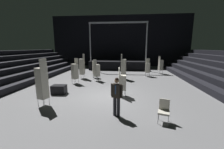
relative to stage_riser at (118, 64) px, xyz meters
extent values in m
cube|color=slate|center=(0.00, -11.31, -0.73)|extent=(22.00, 30.00, 0.10)
cube|color=black|center=(0.00, 3.69, 3.32)|extent=(22.00, 0.30, 8.00)
cube|color=black|center=(-6.88, -10.31, -0.46)|extent=(0.75, 24.00, 0.45)
cube|color=black|center=(-7.62, -10.31, -0.01)|extent=(0.75, 24.00, 0.45)
cube|color=black|center=(6.88, -10.31, -0.46)|extent=(0.75, 24.00, 0.45)
cube|color=black|center=(0.00, 0.03, -0.10)|extent=(7.78, 2.71, 1.17)
cylinder|color=#9EA0A8|center=(-3.64, -1.08, 2.94)|extent=(0.16, 0.16, 4.93)
cylinder|color=#9EA0A8|center=(3.64, -1.08, 2.94)|extent=(0.16, 0.16, 4.93)
cube|color=#9EA0A8|center=(0.00, -1.08, 5.41)|extent=(7.48, 0.20, 0.20)
cylinder|color=black|center=(-3.39, -1.08, 5.19)|extent=(0.18, 0.18, 0.22)
cylinder|color=black|center=(-1.13, -1.08, 5.19)|extent=(0.18, 0.18, 0.22)
cylinder|color=black|center=(1.13, -1.08, 5.19)|extent=(0.18, 0.18, 0.22)
cylinder|color=black|center=(3.39, -1.08, 5.19)|extent=(0.18, 0.18, 0.22)
cylinder|color=black|center=(0.85, -13.90, -0.25)|extent=(0.15, 0.15, 0.86)
cylinder|color=black|center=(0.69, -13.83, -0.25)|extent=(0.15, 0.15, 0.86)
cube|color=silver|center=(0.75, -13.92, 0.48)|extent=(0.20, 0.16, 0.61)
cube|color=black|center=(0.77, -13.87, 0.48)|extent=(0.46, 0.37, 0.61)
cube|color=navy|center=(0.73, -13.97, 0.56)|extent=(0.06, 0.03, 0.39)
cylinder|color=black|center=(0.99, -13.96, 0.50)|extent=(0.13, 0.13, 0.56)
cylinder|color=black|center=(0.55, -13.78, 0.50)|extent=(0.13, 0.13, 0.56)
sphere|color=#936B4C|center=(0.77, -13.87, 0.93)|extent=(0.20, 0.20, 0.20)
sphere|color=black|center=(0.77, -13.87, 0.98)|extent=(0.17, 0.17, 0.17)
cylinder|color=#B2B5BA|center=(-3.35, -6.58, -0.48)|extent=(0.02, 0.02, 0.40)
cylinder|color=#B2B5BA|center=(-3.34, -6.20, -0.48)|extent=(0.02, 0.02, 0.40)
cylinder|color=#B2B5BA|center=(-2.97, -6.60, -0.48)|extent=(0.02, 0.02, 0.40)
cylinder|color=#B2B5BA|center=(-2.96, -6.22, -0.48)|extent=(0.02, 0.02, 0.40)
cube|color=#B7B2A3|center=(-3.15, -6.40, -0.24)|extent=(0.45, 0.45, 0.08)
cube|color=#B7B2A3|center=(-3.15, -6.40, -0.16)|extent=(0.45, 0.45, 0.08)
cube|color=#B7B2A3|center=(-3.15, -6.40, -0.07)|extent=(0.45, 0.45, 0.08)
cube|color=#B7B2A3|center=(-3.15, -6.40, 0.01)|extent=(0.45, 0.45, 0.08)
cube|color=#B7B2A3|center=(-3.15, -6.40, 0.10)|extent=(0.45, 0.45, 0.08)
cube|color=#B7B2A3|center=(-3.15, -6.40, 0.18)|extent=(0.45, 0.45, 0.08)
cube|color=#B7B2A3|center=(-3.15, -6.40, 0.27)|extent=(0.45, 0.45, 0.08)
cube|color=#B7B2A3|center=(-3.15, -6.40, 0.35)|extent=(0.45, 0.45, 0.08)
cube|color=#B7B2A3|center=(-3.15, -6.40, 0.44)|extent=(0.45, 0.45, 0.08)
cube|color=#B7B2A3|center=(-3.15, -6.40, 0.52)|extent=(0.45, 0.45, 0.08)
cube|color=#B7B2A3|center=(-3.15, -6.40, 0.61)|extent=(0.45, 0.45, 0.08)
cube|color=#B7B2A3|center=(-3.15, -6.40, 0.69)|extent=(0.45, 0.45, 0.08)
cube|color=#B7B2A3|center=(-3.15, -6.40, 0.78)|extent=(0.45, 0.45, 0.08)
cube|color=#B7B2A3|center=(-3.15, -6.40, 0.86)|extent=(0.45, 0.45, 0.08)
cube|color=#B7B2A3|center=(-3.15, -6.40, 0.95)|extent=(0.45, 0.45, 0.08)
cube|color=#B7B2A3|center=(-3.15, -6.40, 1.03)|extent=(0.45, 0.45, 0.08)
cube|color=#B7B2A3|center=(-3.15, -6.40, 1.12)|extent=(0.45, 0.45, 0.08)
cube|color=#B7B2A3|center=(-3.15, -6.40, 1.20)|extent=(0.45, 0.45, 0.08)
cube|color=#B7B2A3|center=(-2.96, -6.41, 1.48)|extent=(0.06, 0.41, 0.46)
cylinder|color=#B2B5BA|center=(1.11, -6.23, -0.48)|extent=(0.02, 0.02, 0.40)
cylinder|color=#B2B5BA|center=(1.05, -6.60, -0.48)|extent=(0.02, 0.02, 0.40)
cylinder|color=#B2B5BA|center=(0.74, -6.17, -0.48)|extent=(0.02, 0.02, 0.40)
cylinder|color=#B2B5BA|center=(0.68, -6.54, -0.48)|extent=(0.02, 0.02, 0.40)
cube|color=#B7B2A3|center=(0.89, -6.39, -0.24)|extent=(0.50, 0.50, 0.08)
cube|color=#B7B2A3|center=(0.89, -6.39, -0.16)|extent=(0.50, 0.50, 0.08)
cube|color=#B7B2A3|center=(0.89, -6.39, -0.07)|extent=(0.50, 0.50, 0.08)
cube|color=#B7B2A3|center=(0.89, -6.39, 0.01)|extent=(0.50, 0.50, 0.08)
cube|color=#B7B2A3|center=(0.89, -6.39, 0.10)|extent=(0.50, 0.50, 0.08)
cube|color=#B7B2A3|center=(0.89, -6.39, 0.18)|extent=(0.50, 0.50, 0.08)
cube|color=#B7B2A3|center=(0.89, -6.39, 0.27)|extent=(0.50, 0.50, 0.08)
cube|color=#B7B2A3|center=(0.89, -6.39, 0.35)|extent=(0.50, 0.50, 0.08)
cube|color=#B7B2A3|center=(0.89, -6.39, 0.44)|extent=(0.50, 0.50, 0.08)
cube|color=#B7B2A3|center=(0.89, -6.39, 0.52)|extent=(0.50, 0.50, 0.08)
cube|color=#B7B2A3|center=(0.89, -6.39, 0.61)|extent=(0.50, 0.50, 0.08)
cube|color=#B7B2A3|center=(0.89, -6.39, 0.69)|extent=(0.50, 0.50, 0.08)
cube|color=#B7B2A3|center=(0.89, -6.39, 0.78)|extent=(0.50, 0.50, 0.08)
cube|color=#B7B2A3|center=(0.89, -6.39, 0.86)|extent=(0.50, 0.50, 0.08)
cube|color=#B7B2A3|center=(0.89, -6.39, 0.95)|extent=(0.50, 0.50, 0.08)
cube|color=#B7B2A3|center=(0.89, -6.39, 1.03)|extent=(0.50, 0.50, 0.08)
cube|color=#B7B2A3|center=(0.89, -6.39, 1.12)|extent=(0.50, 0.50, 0.08)
cube|color=#B7B2A3|center=(0.89, -6.39, 1.20)|extent=(0.50, 0.50, 0.08)
cube|color=#B7B2A3|center=(0.70, -6.35, 1.48)|extent=(0.11, 0.41, 0.46)
cylinder|color=#B2B5BA|center=(-1.54, -6.98, -0.48)|extent=(0.02, 0.02, 0.40)
cylinder|color=#B2B5BA|center=(-1.25, -7.21, -0.48)|extent=(0.02, 0.02, 0.40)
cylinder|color=#B2B5BA|center=(-1.78, -7.27, -0.48)|extent=(0.02, 0.02, 0.40)
cylinder|color=#B2B5BA|center=(-1.48, -7.51, -0.48)|extent=(0.02, 0.02, 0.40)
cube|color=#B7B2A3|center=(-1.51, -7.24, -0.24)|extent=(0.62, 0.62, 0.08)
cube|color=#B7B2A3|center=(-1.51, -7.24, -0.16)|extent=(0.62, 0.62, 0.08)
cube|color=#B7B2A3|center=(-1.51, -7.24, -0.07)|extent=(0.62, 0.62, 0.08)
cube|color=#B7B2A3|center=(-1.51, -7.24, 0.01)|extent=(0.62, 0.62, 0.08)
cube|color=#B7B2A3|center=(-1.51, -7.24, 0.10)|extent=(0.62, 0.62, 0.08)
cube|color=#B7B2A3|center=(-1.51, -7.24, 0.18)|extent=(0.62, 0.62, 0.08)
cube|color=#B7B2A3|center=(-1.51, -7.24, 0.27)|extent=(0.62, 0.62, 0.08)
cube|color=#B7B2A3|center=(-1.51, -7.24, 0.35)|extent=(0.62, 0.62, 0.08)
cube|color=#B7B2A3|center=(-1.51, -7.24, 0.44)|extent=(0.62, 0.62, 0.08)
cube|color=#B7B2A3|center=(-1.51, -7.24, 0.52)|extent=(0.62, 0.62, 0.08)
cube|color=#B7B2A3|center=(-1.51, -7.24, 0.61)|extent=(0.62, 0.62, 0.08)
cube|color=#B7B2A3|center=(-1.51, -7.24, 0.69)|extent=(0.62, 0.62, 0.08)
cube|color=#B7B2A3|center=(-1.51, -7.24, 0.78)|extent=(0.62, 0.62, 0.08)
cube|color=#B7B2A3|center=(-1.64, -7.40, 1.05)|extent=(0.35, 0.29, 0.46)
cylinder|color=#B2B5BA|center=(1.09, -10.99, -0.48)|extent=(0.02, 0.02, 0.40)
cylinder|color=#B2B5BA|center=(1.14, -11.37, -0.48)|extent=(0.02, 0.02, 0.40)
cylinder|color=#B2B5BA|center=(0.72, -11.04, -0.48)|extent=(0.02, 0.02, 0.40)
cylinder|color=#B2B5BA|center=(0.76, -11.41, -0.48)|extent=(0.02, 0.02, 0.40)
cube|color=#B7B2A3|center=(0.93, -11.20, -0.24)|extent=(0.49, 0.49, 0.08)
cube|color=#B7B2A3|center=(0.93, -11.20, -0.16)|extent=(0.49, 0.49, 0.08)
cube|color=#B7B2A3|center=(0.93, -11.20, -0.07)|extent=(0.49, 0.49, 0.08)
cube|color=#B7B2A3|center=(0.93, -11.20, 0.01)|extent=(0.49, 0.49, 0.08)
cube|color=#B7B2A3|center=(0.93, -11.20, 0.10)|extent=(0.49, 0.49, 0.08)
cube|color=#B7B2A3|center=(0.93, -11.20, 0.18)|extent=(0.49, 0.49, 0.08)
cube|color=#B7B2A3|center=(0.93, -11.20, 0.27)|extent=(0.49, 0.49, 0.08)
cube|color=#B7B2A3|center=(0.93, -11.20, 0.35)|extent=(0.49, 0.49, 0.08)
cube|color=#B7B2A3|center=(0.93, -11.20, 0.44)|extent=(0.49, 0.49, 0.08)
cube|color=#B7B2A3|center=(0.93, -11.20, 0.52)|extent=(0.49, 0.49, 0.08)
cube|color=#B7B2A3|center=(0.93, -11.20, 0.61)|extent=(0.49, 0.49, 0.08)
cube|color=#B7B2A3|center=(0.73, -11.23, 0.88)|extent=(0.10, 0.41, 0.46)
cylinder|color=#B2B5BA|center=(3.56, -4.89, -0.48)|extent=(0.02, 0.02, 0.40)
cylinder|color=#B2B5BA|center=(3.18, -4.87, -0.48)|extent=(0.02, 0.02, 0.40)
cylinder|color=#B2B5BA|center=(3.58, -4.51, -0.48)|extent=(0.02, 0.02, 0.40)
cylinder|color=#B2B5BA|center=(3.21, -4.49, -0.48)|extent=(0.02, 0.02, 0.40)
cube|color=#B7B2A3|center=(3.38, -4.69, -0.24)|extent=(0.47, 0.47, 0.08)
cube|color=#B7B2A3|center=(3.38, -4.69, -0.16)|extent=(0.47, 0.47, 0.08)
cube|color=#B7B2A3|center=(3.38, -4.69, -0.07)|extent=(0.47, 0.47, 0.08)
cube|color=#B7B2A3|center=(3.38, -4.69, 0.01)|extent=(0.47, 0.47, 0.08)
cube|color=#B7B2A3|center=(3.38, -4.69, 0.10)|extent=(0.47, 0.47, 0.08)
cube|color=#B7B2A3|center=(3.38, -4.69, 0.18)|extent=(0.47, 0.47, 0.08)
cube|color=#B7B2A3|center=(3.38, -4.69, 0.27)|extent=(0.47, 0.47, 0.08)
cube|color=#B7B2A3|center=(3.38, -4.69, 0.35)|extent=(0.47, 0.47, 0.08)
cube|color=#B7B2A3|center=(3.38, -4.69, 0.44)|extent=(0.47, 0.47, 0.08)
cube|color=#B7B2A3|center=(3.38, -4.69, 0.52)|extent=(0.47, 0.47, 0.08)
cube|color=#B7B2A3|center=(3.38, -4.69, 0.61)|extent=(0.47, 0.47, 0.08)
cube|color=#B7B2A3|center=(3.38, -4.69, 0.69)|extent=(0.47, 0.47, 0.08)
cube|color=#B7B2A3|center=(3.40, -4.50, 0.97)|extent=(0.41, 0.08, 0.46)
cylinder|color=#B2B5BA|center=(-1.87, -5.73, -0.48)|extent=(0.02, 0.02, 0.40)
cylinder|color=#B2B5BA|center=(-1.73, -6.08, -0.48)|extent=(0.02, 0.02, 0.40)
cylinder|color=#B2B5BA|center=(-2.22, -5.87, -0.48)|extent=(0.02, 0.02, 0.40)
cylinder|color=#B2B5BA|center=(-2.08, -6.22, -0.48)|extent=(0.02, 0.02, 0.40)
cube|color=#B7B2A3|center=(-1.98, -5.98, -0.24)|extent=(0.57, 0.57, 0.08)
cube|color=#B7B2A3|center=(-1.98, -5.98, -0.16)|extent=(0.57, 0.57, 0.08)
cube|color=#B7B2A3|center=(-1.98, -5.98, -0.07)|extent=(0.57, 0.57, 0.08)
cube|color=#B7B2A3|center=(-1.98, -5.98, 0.01)|extent=(0.57, 0.57, 0.08)
cube|color=#B7B2A3|center=(-1.98, -5.98, 0.10)|extent=(0.57, 0.57, 0.08)
cube|color=#B7B2A3|center=(-1.98, -5.98, 0.18)|extent=(0.57, 0.57, 0.08)
cube|color=#B7B2A3|center=(-1.98, -5.98, 0.27)|extent=(0.57, 0.57, 0.08)
cube|color=#B7B2A3|center=(-1.98, -5.98, 0.35)|extent=(0.57, 0.57, 0.08)
cube|color=#B7B2A3|center=(-1.98, -5.98, 0.44)|extent=(0.57, 0.57, 0.08)
cube|color=#B7B2A3|center=(-1.98, -5.98, 0.52)|extent=(0.57, 0.57, 0.08)
cube|color=#B7B2A3|center=(-2.16, -6.05, 0.80)|extent=(0.20, 0.39, 0.46)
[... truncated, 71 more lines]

